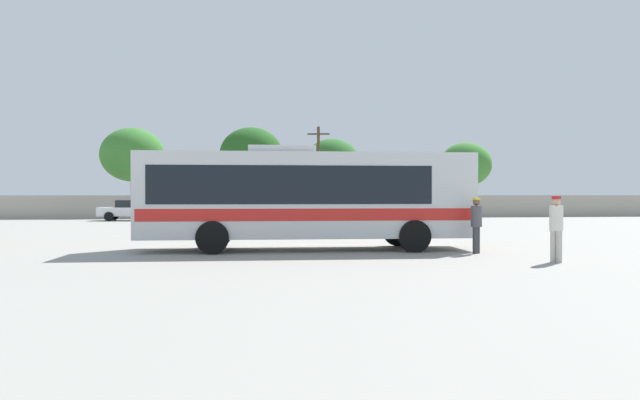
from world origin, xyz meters
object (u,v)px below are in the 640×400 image
object	(u,v)px
coach_bus_silver_red	(302,195)
parked_car_third_red	(315,209)
attendant_by_bus_door	(476,222)
roadside_tree_left	(132,155)
roadside_tree_midleft	(251,154)
roadside_tree_midright	(332,163)
roadside_tree_right	(466,165)
parked_car_second_grey	(222,209)
parked_car_leftmost_white	(133,210)
utility_pole_near	(318,170)
passenger_waiting_on_apron	(556,225)

from	to	relation	value
coach_bus_silver_red	parked_car_third_red	bearing A→B (deg)	82.39
attendant_by_bus_door	roadside_tree_left	xyz separation A→B (m)	(-16.35, 34.45, 4.12)
attendant_by_bus_door	roadside_tree_left	size ratio (longest dim) A/B	0.24
roadside_tree_midleft	coach_bus_silver_red	bearing A→B (deg)	-87.89
roadside_tree_midright	roadside_tree_right	world-z (taller)	roadside_tree_midright
roadside_tree_midleft	roadside_tree_right	xyz separation A→B (m)	(18.18, -2.39, -0.90)
roadside_tree_right	parked_car_second_grey	bearing A→B (deg)	-164.35
parked_car_third_red	roadside_tree_left	size ratio (longest dim) A/B	0.57
coach_bus_silver_red	roadside_tree_midright	size ratio (longest dim) A/B	1.68
coach_bus_silver_red	roadside_tree_midleft	distance (m)	33.23
parked_car_leftmost_white	utility_pole_near	bearing A→B (deg)	20.34
parked_car_leftmost_white	parked_car_third_red	bearing A→B (deg)	0.21
utility_pole_near	roadside_tree_midleft	bearing A→B (deg)	148.35
coach_bus_silver_red	roadside_tree_midright	xyz separation A→B (m)	(5.67, 32.27, 2.72)
utility_pole_near	passenger_waiting_on_apron	bearing A→B (deg)	-86.10
parked_car_second_grey	parked_car_third_red	world-z (taller)	parked_car_second_grey
roadside_tree_midleft	roadside_tree_midright	xyz separation A→B (m)	(6.89, -0.76, -0.71)
parked_car_second_grey	roadside_tree_midleft	bearing A→B (deg)	74.67
coach_bus_silver_red	parked_car_second_grey	world-z (taller)	coach_bus_silver_red
parked_car_second_grey	roadside_tree_midleft	world-z (taller)	roadside_tree_midleft
parked_car_leftmost_white	roadside_tree_midright	bearing A→B (deg)	26.65
passenger_waiting_on_apron	parked_car_leftmost_white	size ratio (longest dim) A/B	0.40
passenger_waiting_on_apron	parked_car_third_red	world-z (taller)	passenger_waiting_on_apron
passenger_waiting_on_apron	utility_pole_near	world-z (taller)	utility_pole_near
parked_car_leftmost_white	parked_car_third_red	xyz separation A→B (m)	(12.93, 0.05, 0.00)
utility_pole_near	roadside_tree_left	bearing A→B (deg)	169.54
parked_car_third_red	roadside_tree_midleft	distance (m)	10.55
parked_car_third_red	parked_car_leftmost_white	bearing A→B (deg)	-179.79
utility_pole_near	roadside_tree_midleft	world-z (taller)	roadside_tree_midleft
parked_car_leftmost_white	roadside_tree_midright	size ratio (longest dim) A/B	0.69
coach_bus_silver_red	parked_car_leftmost_white	size ratio (longest dim) A/B	2.43
passenger_waiting_on_apron	parked_car_second_grey	world-z (taller)	passenger_waiting_on_apron
passenger_waiting_on_apron	utility_pole_near	size ratio (longest dim) A/B	0.25
parked_car_leftmost_white	passenger_waiting_on_apron	bearing A→B (deg)	-61.12
roadside_tree_midright	parked_car_leftmost_white	bearing A→B (deg)	-153.35
coach_bus_silver_red	passenger_waiting_on_apron	xyz separation A→B (m)	(6.53, -4.73, -0.82)
parked_car_third_red	roadside_tree_midleft	bearing A→B (deg)	118.21
parked_car_leftmost_white	roadside_tree_midleft	distance (m)	12.76
parked_car_second_grey	parked_car_third_red	distance (m)	6.74
parked_car_third_red	roadside_tree_midright	world-z (taller)	roadside_tree_midright
parked_car_leftmost_white	roadside_tree_right	size ratio (longest dim) A/B	0.73
attendant_by_bus_door	parked_car_second_grey	size ratio (longest dim) A/B	0.40
attendant_by_bus_door	roadside_tree_midleft	bearing A→B (deg)	100.60
parked_car_leftmost_white	utility_pole_near	world-z (taller)	utility_pole_near
coach_bus_silver_red	attendant_by_bus_door	size ratio (longest dim) A/B	6.31
parked_car_leftmost_white	parked_car_second_grey	distance (m)	6.21
passenger_waiting_on_apron	parked_car_leftmost_white	bearing A→B (deg)	118.88
roadside_tree_left	roadside_tree_midright	bearing A→B (deg)	-0.83
coach_bus_silver_red	attendant_by_bus_door	bearing A→B (deg)	-20.02
roadside_tree_left	parked_car_third_red	bearing A→B (deg)	-28.84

